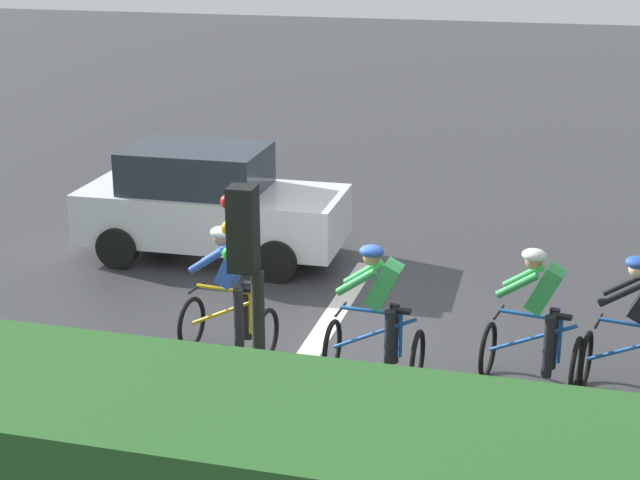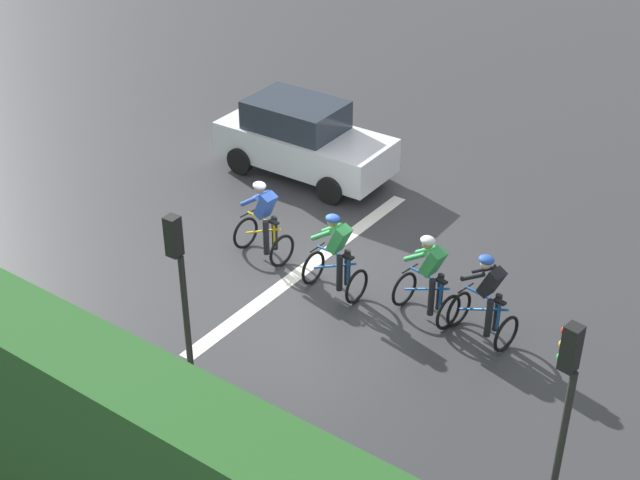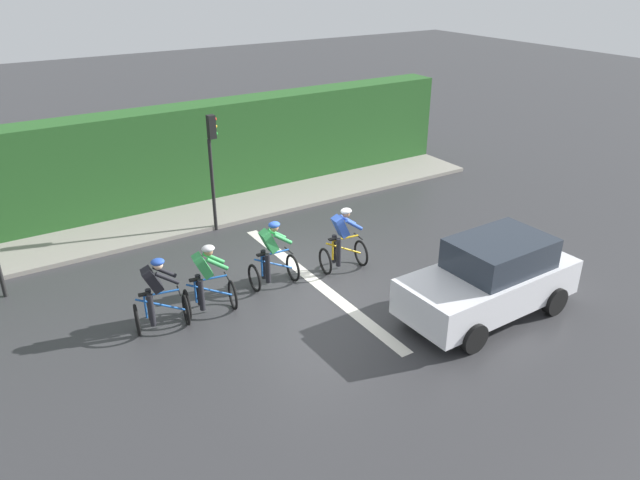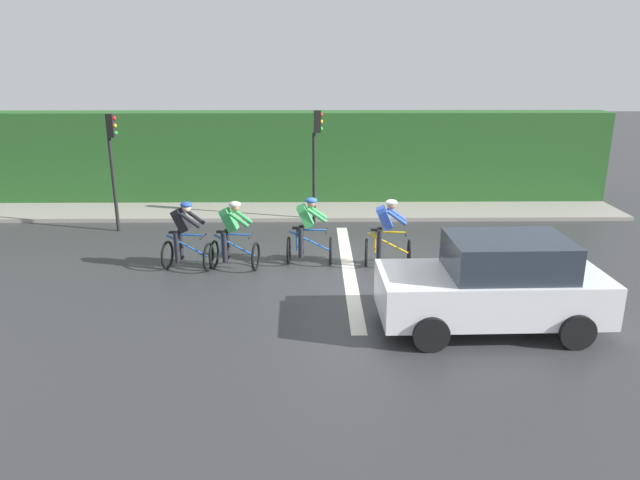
% 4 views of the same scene
% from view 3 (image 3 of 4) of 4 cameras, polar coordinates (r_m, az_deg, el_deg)
% --- Properties ---
extents(ground_plane, '(80.00, 80.00, 0.00)m').
position_cam_3_polar(ground_plane, '(14.68, -0.25, -3.95)').
color(ground_plane, '#333335').
extents(sidewalk_kerb, '(2.80, 21.89, 0.12)m').
position_cam_3_polar(sidewalk_kerb, '(18.51, -14.77, 1.86)').
color(sidewalk_kerb, gray).
rests_on(sidewalk_kerb, ground).
extents(stone_wall_low, '(0.44, 21.89, 0.55)m').
position_cam_3_polar(stone_wall_low, '(19.24, -15.70, 3.34)').
color(stone_wall_low, gray).
rests_on(stone_wall_low, ground).
extents(hedge_wall, '(1.10, 21.89, 3.07)m').
position_cam_3_polar(hedge_wall, '(19.10, -16.42, 7.13)').
color(hedge_wall, '#265623').
rests_on(hedge_wall, ground).
extents(road_marking_stop_line, '(7.00, 0.30, 0.01)m').
position_cam_3_polar(road_marking_stop_line, '(14.65, -0.44, -3.99)').
color(road_marking_stop_line, silver).
rests_on(road_marking_stop_line, ground).
extents(cyclist_lead, '(0.85, 1.18, 1.66)m').
position_cam_3_polar(cyclist_lead, '(12.94, -15.20, -5.21)').
color(cyclist_lead, black).
rests_on(cyclist_lead, ground).
extents(cyclist_second, '(0.84, 1.17, 1.66)m').
position_cam_3_polar(cyclist_second, '(13.26, -10.71, -3.94)').
color(cyclist_second, black).
rests_on(cyclist_second, ground).
extents(cyclist_mid, '(0.72, 1.11, 1.66)m').
position_cam_3_polar(cyclist_mid, '(14.15, -4.61, -1.55)').
color(cyclist_mid, black).
rests_on(cyclist_mid, ground).
extents(cyclist_fourth, '(0.79, 1.15, 1.66)m').
position_cam_3_polar(cyclist_fourth, '(14.86, 2.14, -0.11)').
color(cyclist_fourth, black).
rests_on(cyclist_fourth, ground).
extents(car_white, '(1.96, 4.14, 1.76)m').
position_cam_3_polar(car_white, '(13.53, 15.94, -3.52)').
color(car_white, silver).
rests_on(car_white, ground).
extents(traffic_light_near_crossing, '(0.21, 0.31, 3.34)m').
position_cam_3_polar(traffic_light_near_crossing, '(16.91, -10.21, 7.91)').
color(traffic_light_near_crossing, black).
rests_on(traffic_light_near_crossing, ground).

